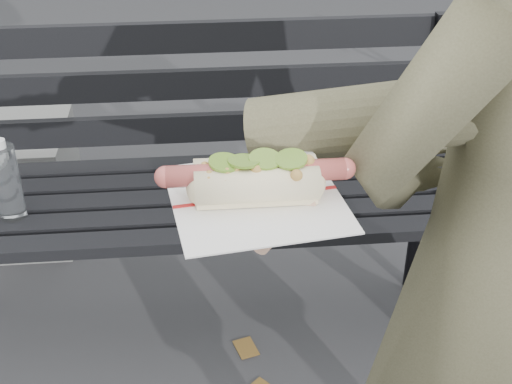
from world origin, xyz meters
The scene contains 3 objects.
park_bench centered at (0.04, 1.00, 0.52)m, with size 1.50×0.44×0.88m.
person centered at (0.50, 0.15, 0.80)m, with size 0.58×0.38×1.60m, color #4B4932.
held_hotdog centered at (0.31, 0.11, 1.06)m, with size 0.62×0.32×0.20m.
Camera 1 is at (0.07, -0.64, 1.45)m, focal length 50.00 mm.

